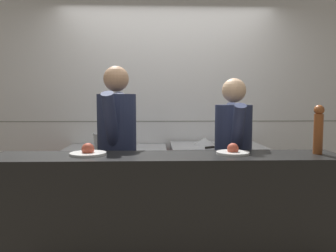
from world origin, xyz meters
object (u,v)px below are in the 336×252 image
at_px(chef_head_cook, 117,151).
at_px(pepper_mill, 318,128).
at_px(stock_pot, 107,141).
at_px(plated_dish_main, 88,152).
at_px(chef_sous, 233,158).
at_px(plated_dish_appetiser, 233,151).
at_px(mixing_bowl_steel, 205,141).
at_px(chefs_knife, 217,147).
at_px(oven_range, 116,188).

bearing_deg(chef_head_cook, pepper_mill, -13.25).
relative_size(stock_pot, plated_dish_main, 1.08).
bearing_deg(chef_sous, chef_head_cook, 179.01).
height_order(chef_head_cook, chef_sous, chef_head_cook).
relative_size(chef_head_cook, chef_sous, 1.07).
bearing_deg(chef_head_cook, stock_pot, 113.90).
xyz_separation_m(stock_pot, pepper_mill, (1.74, -1.08, 0.22)).
bearing_deg(stock_pot, chef_sous, -26.76).
xyz_separation_m(plated_dish_main, plated_dish_appetiser, (1.07, -0.00, -0.00)).
distance_m(stock_pot, mixing_bowl_steel, 1.07).
height_order(chefs_knife, plated_dish_appetiser, plated_dish_appetiser).
distance_m(chefs_knife, chef_head_cook, 1.06).
bearing_deg(chef_sous, oven_range, 152.65).
height_order(stock_pot, plated_dish_appetiser, plated_dish_appetiser).
relative_size(plated_dish_main, plated_dish_appetiser, 1.08).
relative_size(mixing_bowl_steel, plated_dish_main, 0.94).
bearing_deg(chefs_knife, chef_sous, -83.46).
distance_m(plated_dish_appetiser, chef_sous, 0.49).
relative_size(oven_range, plated_dish_main, 4.14).
distance_m(mixing_bowl_steel, chefs_knife, 0.26).
distance_m(pepper_mill, chef_head_cook, 1.67).
height_order(mixing_bowl_steel, plated_dish_appetiser, plated_dish_appetiser).
bearing_deg(chefs_knife, pepper_mill, -58.51).
bearing_deg(chef_head_cook, mixing_bowl_steel, 42.04).
bearing_deg(stock_pot, chef_head_cook, -72.02).
xyz_separation_m(stock_pot, plated_dish_main, (0.03, -1.06, 0.05)).
relative_size(oven_range, mixing_bowl_steel, 4.40).
relative_size(pepper_mill, chef_head_cook, 0.22).
distance_m(mixing_bowl_steel, pepper_mill, 1.39).
xyz_separation_m(oven_range, pepper_mill, (1.65, -1.13, 0.75)).
bearing_deg(oven_range, chefs_knife, -9.44).
height_order(oven_range, chef_sous, chef_sous).
distance_m(stock_pot, plated_dish_appetiser, 1.53).
bearing_deg(oven_range, stock_pot, -146.31).
height_order(oven_range, mixing_bowl_steel, mixing_bowl_steel).
relative_size(stock_pot, mixing_bowl_steel, 1.15).
bearing_deg(plated_dish_appetiser, plated_dish_main, 180.00).
xyz_separation_m(oven_range, chef_head_cook, (0.09, -0.59, 0.51)).
xyz_separation_m(oven_range, chef_sous, (1.12, -0.66, 0.45)).
distance_m(stock_pot, chef_sous, 1.35).
xyz_separation_m(plated_dish_main, chef_head_cook, (0.15, 0.53, -0.08)).
height_order(chefs_knife, plated_dish_main, plated_dish_main).
distance_m(oven_range, plated_dish_appetiser, 1.62).
xyz_separation_m(oven_range, mixing_bowl_steel, (0.98, 0.06, 0.51)).
relative_size(mixing_bowl_steel, chefs_knife, 0.76).
height_order(stock_pot, mixing_bowl_steel, stock_pot).
distance_m(oven_range, plated_dish_main, 1.26).
bearing_deg(mixing_bowl_steel, stock_pot, -173.74).
bearing_deg(chefs_knife, stock_pot, 173.93).
bearing_deg(chef_head_cook, plated_dish_appetiser, -23.95).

